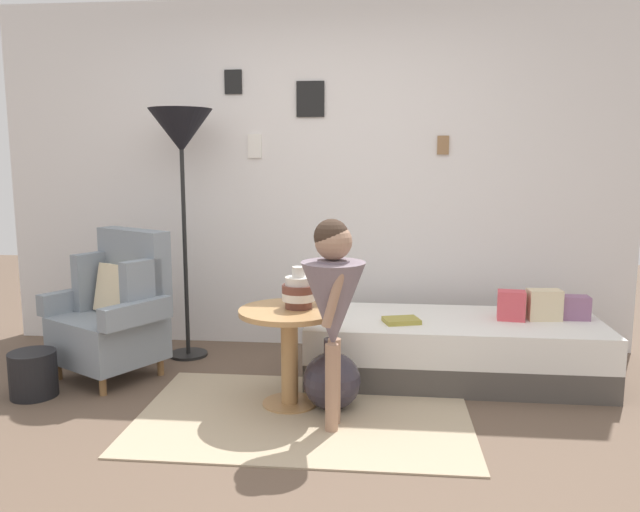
% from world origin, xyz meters
% --- Properties ---
extents(ground_plane, '(12.00, 12.00, 0.00)m').
position_xyz_m(ground_plane, '(0.00, 0.00, 0.00)').
color(ground_plane, brown).
extents(gallery_wall, '(4.80, 0.12, 2.60)m').
position_xyz_m(gallery_wall, '(-0.00, 1.95, 1.30)').
color(gallery_wall, silver).
rests_on(gallery_wall, ground).
extents(rug, '(1.86, 1.22, 0.01)m').
position_xyz_m(rug, '(0.10, 0.51, 0.01)').
color(rug, tan).
rests_on(rug, ground).
extents(armchair, '(0.90, 0.83, 0.97)m').
position_xyz_m(armchair, '(-1.23, 1.08, 0.44)').
color(armchair, olive).
rests_on(armchair, ground).
extents(daybed, '(1.91, 0.82, 0.40)m').
position_xyz_m(daybed, '(1.01, 1.24, 0.20)').
color(daybed, '#4C4742').
rests_on(daybed, ground).
extents(pillow_head, '(0.21, 0.12, 0.15)m').
position_xyz_m(pillow_head, '(1.78, 1.31, 0.48)').
color(pillow_head, gray).
rests_on(pillow_head, daybed).
extents(pillow_mid, '(0.22, 0.14, 0.20)m').
position_xyz_m(pillow_mid, '(1.59, 1.28, 0.50)').
color(pillow_mid, beige).
rests_on(pillow_mid, daybed).
extents(pillow_back, '(0.19, 0.14, 0.19)m').
position_xyz_m(pillow_back, '(1.37, 1.25, 0.50)').
color(pillow_back, '#D64C56').
rests_on(pillow_back, daybed).
extents(side_table, '(0.59, 0.59, 0.58)m').
position_xyz_m(side_table, '(0.00, 0.66, 0.42)').
color(side_table, tan).
rests_on(side_table, ground).
extents(vase_striped, '(0.19, 0.19, 0.24)m').
position_xyz_m(vase_striped, '(0.05, 0.69, 0.68)').
color(vase_striped, brown).
rests_on(vase_striped, side_table).
extents(floor_lamp, '(0.45, 0.45, 1.79)m').
position_xyz_m(floor_lamp, '(-0.89, 1.52, 1.58)').
color(floor_lamp, black).
rests_on(floor_lamp, ground).
extents(person_child, '(0.34, 0.34, 1.13)m').
position_xyz_m(person_child, '(0.28, 0.37, 0.73)').
color(person_child, '#A37A60').
rests_on(person_child, ground).
extents(book_on_daybed, '(0.26, 0.22, 0.03)m').
position_xyz_m(book_on_daybed, '(0.66, 1.11, 0.42)').
color(book_on_daybed, '#A1943B').
rests_on(book_on_daybed, daybed).
extents(demijohn_near, '(0.34, 0.34, 0.42)m').
position_xyz_m(demijohn_near, '(0.25, 0.63, 0.17)').
color(demijohn_near, '#332D38').
rests_on(demijohn_near, ground).
extents(magazine_basket, '(0.28, 0.28, 0.28)m').
position_xyz_m(magazine_basket, '(-1.58, 0.65, 0.14)').
color(magazine_basket, black).
rests_on(magazine_basket, ground).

